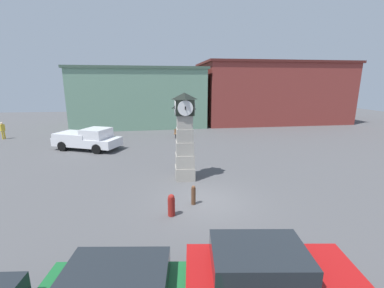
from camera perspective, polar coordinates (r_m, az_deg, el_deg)
The scene contains 10 objects.
ground_plane at distance 12.77m, azimuth 3.07°, elevation -12.49°, with size 83.62×83.62×0.00m, color #4C4C4F.
clock_tower at distance 14.77m, azimuth -1.64°, elevation 1.25°, with size 1.36×1.34×5.05m.
bollard_near_tower at distance 11.30m, azimuth -4.61°, elevation -13.33°, with size 0.31×0.31×0.98m.
bollard_mid_row at distance 12.23m, azimuth 0.32°, elevation -11.23°, with size 0.21×0.21×0.94m.
car_by_building at distance 7.68m, azimuth 16.31°, elevation -25.85°, with size 4.53×2.35×1.53m.
pickup_truck at distance 23.62m, azimuth -22.24°, elevation 1.11°, with size 5.97×4.14×1.85m.
bench at distance 26.57m, azimuth -2.25°, elevation 2.49°, with size 1.67×0.80×0.90m.
pedestrian_near_bench at distance 32.21m, azimuth -36.50°, elevation 2.63°, with size 0.40×0.47×1.73m.
warehouse_blue_far at distance 35.80m, azimuth -11.34°, elevation 10.26°, with size 17.19×11.15×7.46m.
storefront_low_left at distance 40.06m, azimuth 16.95°, elevation 10.90°, with size 20.74×11.65×8.35m.
Camera 1 is at (-1.99, -11.31, 5.59)m, focal length 24.00 mm.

